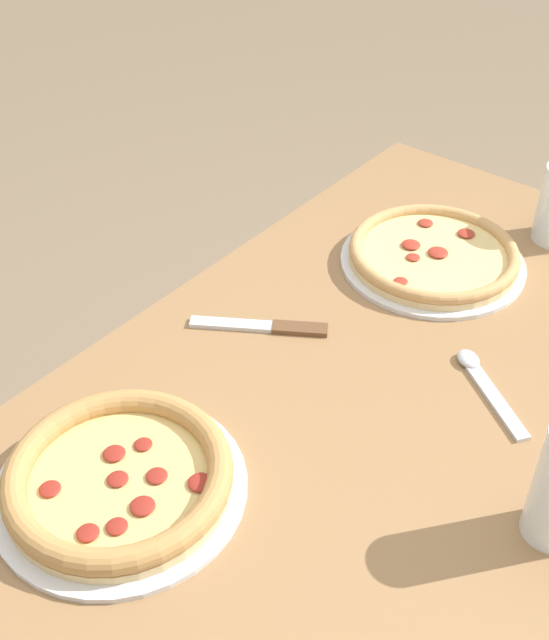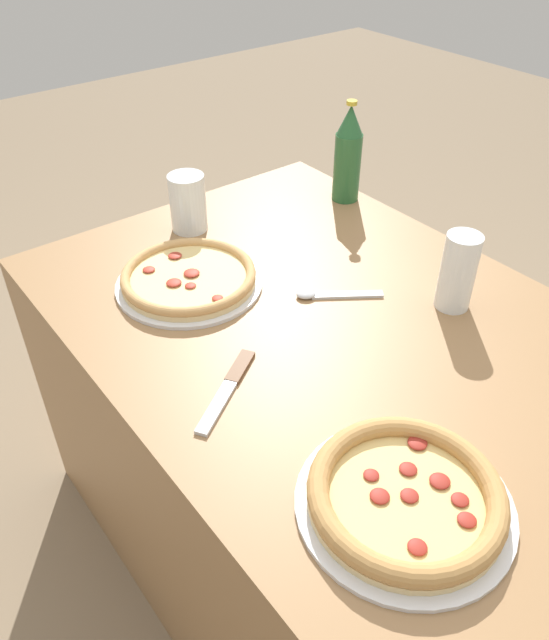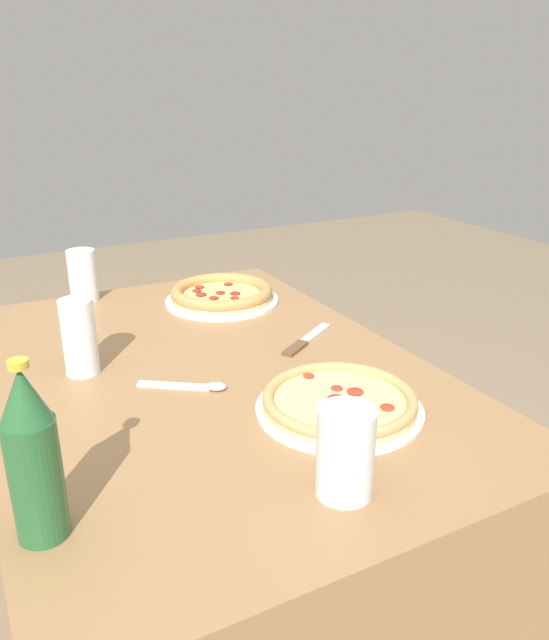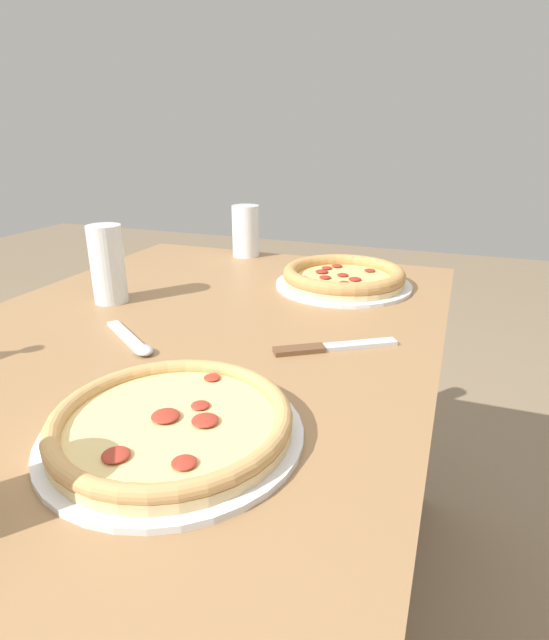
{
  "view_description": "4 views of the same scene",
  "coord_description": "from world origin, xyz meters",
  "px_view_note": "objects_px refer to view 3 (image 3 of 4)",
  "views": [
    {
      "loc": [
        0.73,
        0.33,
        1.48
      ],
      "look_at": [
        0.08,
        -0.2,
        0.8
      ],
      "focal_mm": 45.0,
      "sensor_mm": 36.0,
      "label": 1
    },
    {
      "loc": [
        0.67,
        -0.66,
        1.45
      ],
      "look_at": [
        0.01,
        -0.15,
        0.81
      ],
      "focal_mm": 35.0,
      "sensor_mm": 36.0,
      "label": 2
    },
    {
      "loc": [
        -1.09,
        0.42,
        1.28
      ],
      "look_at": [
        0.03,
        -0.18,
        0.79
      ],
      "focal_mm": 35.0,
      "sensor_mm": 36.0,
      "label": 3
    },
    {
      "loc": [
        -0.69,
        -0.43,
        1.06
      ],
      "look_at": [
        0.01,
        -0.17,
        0.77
      ],
      "focal_mm": 28.0,
      "sensor_mm": 36.0,
      "label": 4
    }
  ],
  "objects_px": {
    "pizza_margherita": "(340,402)",
    "glass_iced_tea": "(83,277)",
    "glass_lemonade": "(345,456)",
    "beer_bottle": "(33,457)",
    "knife": "(306,340)",
    "glass_orange_juice": "(80,341)",
    "spoon": "(194,386)",
    "pizza_pepperoni": "(222,294)"
  },
  "relations": [
    {
      "from": "glass_iced_tea",
      "to": "beer_bottle",
      "type": "xyz_separation_m",
      "value": [
        -0.93,
        0.25,
        0.05
      ]
    },
    {
      "from": "pizza_margherita",
      "to": "glass_iced_tea",
      "type": "bearing_deg",
      "value": 17.91
    },
    {
      "from": "beer_bottle",
      "to": "spoon",
      "type": "height_order",
      "value": "beer_bottle"
    },
    {
      "from": "glass_lemonade",
      "to": "beer_bottle",
      "type": "height_order",
      "value": "beer_bottle"
    },
    {
      "from": "glass_iced_tea",
      "to": "knife",
      "type": "height_order",
      "value": "glass_iced_tea"
    },
    {
      "from": "pizza_pepperoni",
      "to": "glass_orange_juice",
      "type": "bearing_deg",
      "value": 122.25
    },
    {
      "from": "glass_lemonade",
      "to": "beer_bottle",
      "type": "relative_size",
      "value": 0.54
    },
    {
      "from": "glass_iced_tea",
      "to": "glass_lemonade",
      "type": "bearing_deg",
      "value": -172.11
    },
    {
      "from": "pizza_margherita",
      "to": "spoon",
      "type": "relative_size",
      "value": 1.92
    },
    {
      "from": "glass_orange_juice",
      "to": "spoon",
      "type": "height_order",
      "value": "glass_orange_juice"
    },
    {
      "from": "glass_lemonade",
      "to": "glass_iced_tea",
      "type": "distance_m",
      "value": 1.04
    },
    {
      "from": "glass_iced_tea",
      "to": "knife",
      "type": "relative_size",
      "value": 0.74
    },
    {
      "from": "glass_orange_juice",
      "to": "knife",
      "type": "relative_size",
      "value": 0.84
    },
    {
      "from": "glass_iced_tea",
      "to": "beer_bottle",
      "type": "distance_m",
      "value": 0.96
    },
    {
      "from": "beer_bottle",
      "to": "knife",
      "type": "distance_m",
      "value": 0.75
    },
    {
      "from": "beer_bottle",
      "to": "knife",
      "type": "bearing_deg",
      "value": -58.04
    },
    {
      "from": "pizza_margherita",
      "to": "glass_orange_juice",
      "type": "distance_m",
      "value": 0.53
    },
    {
      "from": "glass_lemonade",
      "to": "knife",
      "type": "bearing_deg",
      "value": -25.02
    },
    {
      "from": "glass_orange_juice",
      "to": "pizza_pepperoni",
      "type": "bearing_deg",
      "value": -57.75
    },
    {
      "from": "pizza_margherita",
      "to": "glass_lemonade",
      "type": "relative_size",
      "value": 2.25
    },
    {
      "from": "pizza_pepperoni",
      "to": "glass_orange_juice",
      "type": "xyz_separation_m",
      "value": [
        -0.27,
        0.42,
        0.05
      ]
    },
    {
      "from": "knife",
      "to": "pizza_margherita",
      "type": "bearing_deg",
      "value": 160.21
    },
    {
      "from": "pizza_margherita",
      "to": "knife",
      "type": "distance_m",
      "value": 0.32
    },
    {
      "from": "glass_orange_juice",
      "to": "glass_lemonade",
      "type": "bearing_deg",
      "value": -156.94
    },
    {
      "from": "pizza_margherita",
      "to": "glass_iced_tea",
      "type": "height_order",
      "value": "glass_iced_tea"
    },
    {
      "from": "knife",
      "to": "glass_orange_juice",
      "type": "bearing_deg",
      "value": 81.09
    },
    {
      "from": "glass_lemonade",
      "to": "pizza_pepperoni",
      "type": "bearing_deg",
      "value": -11.8
    },
    {
      "from": "pizza_pepperoni",
      "to": "knife",
      "type": "height_order",
      "value": "pizza_pepperoni"
    },
    {
      "from": "pizza_pepperoni",
      "to": "spoon",
      "type": "relative_size",
      "value": 1.92
    },
    {
      "from": "beer_bottle",
      "to": "spoon",
      "type": "distance_m",
      "value": 0.45
    },
    {
      "from": "knife",
      "to": "spoon",
      "type": "xyz_separation_m",
      "value": [
        -0.1,
        0.31,
        0.0
      ]
    },
    {
      "from": "glass_orange_juice",
      "to": "beer_bottle",
      "type": "height_order",
      "value": "beer_bottle"
    },
    {
      "from": "pizza_pepperoni",
      "to": "beer_bottle",
      "type": "height_order",
      "value": "beer_bottle"
    },
    {
      "from": "spoon",
      "to": "glass_iced_tea",
      "type": "bearing_deg",
      "value": 6.44
    },
    {
      "from": "glass_iced_tea",
      "to": "glass_orange_juice",
      "type": "bearing_deg",
      "value": 167.38
    },
    {
      "from": "beer_bottle",
      "to": "knife",
      "type": "relative_size",
      "value": 1.35
    },
    {
      "from": "spoon",
      "to": "pizza_margherita",
      "type": "bearing_deg",
      "value": -135.97
    },
    {
      "from": "pizza_margherita",
      "to": "glass_orange_juice",
      "type": "relative_size",
      "value": 1.93
    },
    {
      "from": "pizza_pepperoni",
      "to": "glass_lemonade",
      "type": "distance_m",
      "value": 0.86
    },
    {
      "from": "pizza_margherita",
      "to": "beer_bottle",
      "type": "height_order",
      "value": "beer_bottle"
    },
    {
      "from": "pizza_pepperoni",
      "to": "glass_orange_juice",
      "type": "relative_size",
      "value": 1.93
    },
    {
      "from": "pizza_margherita",
      "to": "knife",
      "type": "height_order",
      "value": "pizza_margherita"
    }
  ]
}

